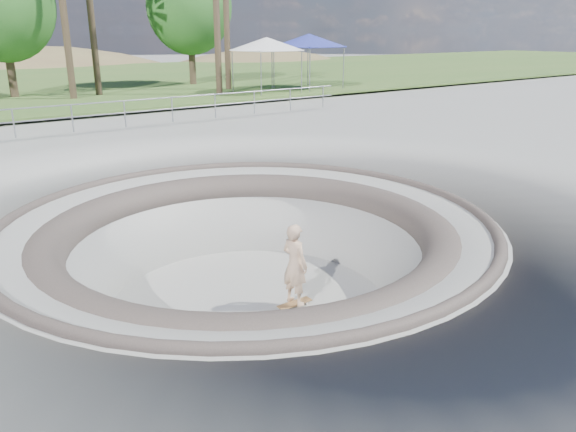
% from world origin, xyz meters
% --- Properties ---
extents(ground, '(180.00, 180.00, 0.00)m').
position_xyz_m(ground, '(0.00, 0.00, 0.00)').
color(ground, gray).
rests_on(ground, ground).
extents(skate_bowl, '(14.00, 14.00, 4.10)m').
position_xyz_m(skate_bowl, '(0.00, 0.00, -1.83)').
color(skate_bowl, gray).
rests_on(skate_bowl, ground).
extents(safety_railing, '(25.00, 0.06, 1.03)m').
position_xyz_m(safety_railing, '(0.00, 12.00, 0.69)').
color(safety_railing, gray).
rests_on(safety_railing, ground).
extents(skateboard, '(0.81, 0.23, 0.08)m').
position_xyz_m(skateboard, '(0.69, -0.75, -1.83)').
color(skateboard, brown).
rests_on(skateboard, ground).
extents(skater, '(0.53, 0.71, 1.79)m').
position_xyz_m(skater, '(0.69, -0.75, -0.92)').
color(skater, tan).
rests_on(skater, skateboard).
extents(canopy_white, '(6.15, 6.15, 3.11)m').
position_xyz_m(canopy_white, '(13.19, 18.61, 3.00)').
color(canopy_white, gray).
rests_on(canopy_white, ground).
extents(canopy_blue, '(6.44, 6.44, 3.29)m').
position_xyz_m(canopy_blue, '(16.51, 18.85, 3.16)').
color(canopy_blue, gray).
rests_on(canopy_blue, ground).
extents(bushy_tree_mid, '(5.43, 4.93, 7.83)m').
position_xyz_m(bushy_tree_mid, '(0.58, 24.75, 5.02)').
color(bushy_tree_mid, '#4E3A2C').
rests_on(bushy_tree_mid, ground).
extents(bushy_tree_right, '(5.65, 5.14, 8.16)m').
position_xyz_m(bushy_tree_right, '(12.04, 25.82, 5.23)').
color(bushy_tree_right, '#4E3A2C').
rests_on(bushy_tree_right, ground).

